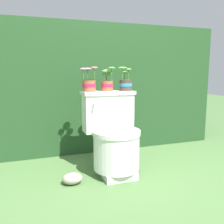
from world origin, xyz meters
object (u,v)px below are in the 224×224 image
toilet (113,137)px  potted_plant_left (89,84)px  potted_plant_midleft (107,82)px  garden_stone (72,179)px  potted_plant_middle (126,83)px

toilet → potted_plant_left: 0.52m
potted_plant_left → potted_plant_midleft: (0.17, 0.01, 0.01)m
garden_stone → potted_plant_midleft: bearing=35.6°
potted_plant_left → potted_plant_middle: 0.35m
potted_plant_left → potted_plant_middle: same height
potted_plant_midleft → garden_stone: potted_plant_midleft is taller
toilet → garden_stone: bearing=-163.0°
toilet → potted_plant_midleft: potted_plant_midleft is taller
potted_plant_midleft → potted_plant_middle: size_ratio=0.99×
potted_plant_midleft → garden_stone: 0.89m
potted_plant_left → potted_plant_middle: bearing=-0.9°
potted_plant_left → toilet: bearing=-40.9°
toilet → potted_plant_midleft: size_ratio=3.29×
potted_plant_left → potted_plant_middle: size_ratio=1.00×
potted_plant_midleft → potted_plant_middle: 0.18m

